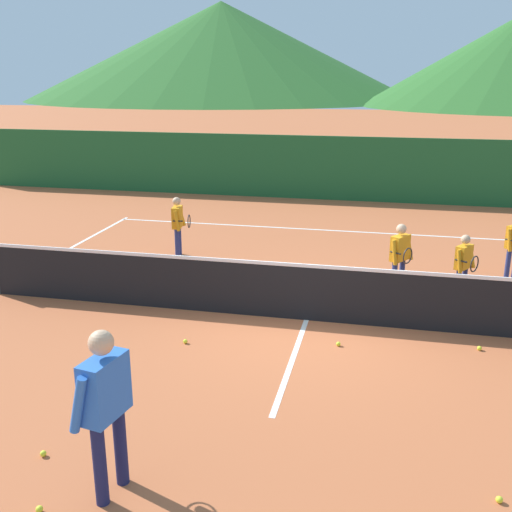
% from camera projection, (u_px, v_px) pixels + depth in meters
% --- Properties ---
extents(ground_plane, '(120.00, 120.00, 0.00)m').
position_uv_depth(ground_plane, '(306.00, 320.00, 9.88)').
color(ground_plane, '#BC6038').
extents(line_baseline_far, '(11.92, 0.08, 0.01)m').
position_uv_depth(line_baseline_far, '(338.00, 231.00, 15.45)').
color(line_baseline_far, white).
rests_on(line_baseline_far, ground).
extents(line_service_center, '(0.08, 6.01, 0.01)m').
position_uv_depth(line_service_center, '(306.00, 320.00, 9.88)').
color(line_service_center, white).
rests_on(line_service_center, ground).
extents(tennis_net, '(11.54, 0.08, 1.05)m').
position_uv_depth(tennis_net, '(307.00, 292.00, 9.74)').
color(tennis_net, '#333338').
rests_on(tennis_net, ground).
extents(instructor, '(0.44, 0.82, 1.72)m').
position_uv_depth(instructor, '(105.00, 398.00, 5.53)').
color(instructor, '#191E4C').
rests_on(instructor, ground).
extents(student_0, '(0.48, 0.60, 1.33)m').
position_uv_depth(student_0, '(178.00, 221.00, 13.09)').
color(student_0, navy).
rests_on(student_0, ground).
extents(student_1, '(0.45, 0.72, 1.34)m').
position_uv_depth(student_1, '(400.00, 253.00, 10.78)').
color(student_1, navy).
rests_on(student_1, ground).
extents(student_2, '(0.41, 0.68, 1.22)m').
position_uv_depth(student_2, '(464.00, 262.00, 10.52)').
color(student_2, navy).
rests_on(student_2, ground).
extents(tennis_ball_0, '(0.07, 0.07, 0.07)m').
position_uv_depth(tennis_ball_0, '(185.00, 341.00, 9.02)').
color(tennis_ball_0, yellow).
rests_on(tennis_ball_0, ground).
extents(tennis_ball_1, '(0.07, 0.07, 0.07)m').
position_uv_depth(tennis_ball_1, '(338.00, 344.00, 8.93)').
color(tennis_ball_1, yellow).
rests_on(tennis_ball_1, ground).
extents(tennis_ball_3, '(0.07, 0.07, 0.07)m').
position_uv_depth(tennis_ball_3, '(499.00, 500.00, 5.68)').
color(tennis_ball_3, yellow).
rests_on(tennis_ball_3, ground).
extents(tennis_ball_4, '(0.07, 0.07, 0.07)m').
position_uv_depth(tennis_ball_4, '(43.00, 454.00, 6.36)').
color(tennis_ball_4, yellow).
rests_on(tennis_ball_4, ground).
extents(tennis_ball_6, '(0.07, 0.07, 0.07)m').
position_uv_depth(tennis_ball_6, '(39.00, 509.00, 5.55)').
color(tennis_ball_6, yellow).
rests_on(tennis_ball_6, ground).
extents(tennis_ball_7, '(0.07, 0.07, 0.07)m').
position_uv_depth(tennis_ball_7, '(479.00, 348.00, 8.79)').
color(tennis_ball_7, yellow).
rests_on(tennis_ball_7, ground).
extents(windscreen_fence, '(26.22, 0.08, 2.02)m').
position_uv_depth(windscreen_fence, '(350.00, 169.00, 18.83)').
color(windscreen_fence, '#1E5B2D').
rests_on(windscreen_fence, ground).
extents(hill_1, '(58.81, 58.81, 14.19)m').
position_uv_depth(hill_1, '(222.00, 51.00, 91.32)').
color(hill_1, '#2D6628').
rests_on(hill_1, ground).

